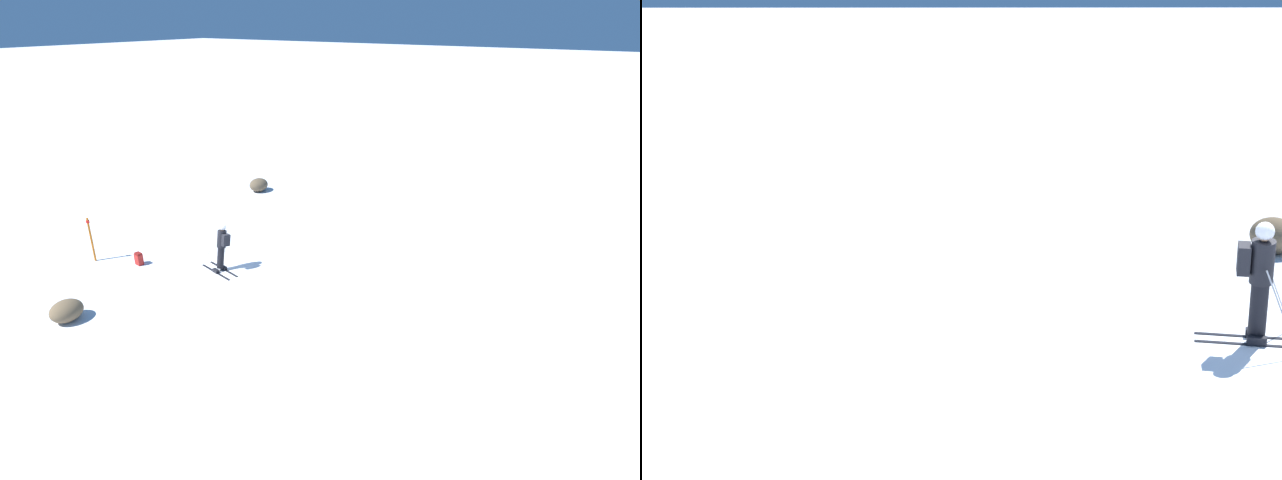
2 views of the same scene
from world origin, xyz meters
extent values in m
plane|color=white|center=(0.00, 0.00, 0.00)|extent=(300.00, 300.00, 0.00)
cube|color=black|center=(-0.05, 0.04, 0.01)|extent=(0.46, 1.75, 0.01)
cube|color=black|center=(0.31, -0.04, 0.01)|extent=(0.46, 1.75, 0.01)
cube|color=black|center=(-0.05, 0.04, 0.07)|extent=(0.20, 0.30, 0.12)
cube|color=black|center=(0.31, -0.04, 0.07)|extent=(0.20, 0.30, 0.12)
cylinder|color=black|center=(0.04, 0.02, 0.54)|extent=(0.44, 0.34, 0.86)
cylinder|color=black|center=(-0.07, 0.04, 1.27)|extent=(0.50, 0.43, 0.70)
sphere|color=tan|center=(-0.14, 0.06, 1.70)|extent=(0.31, 0.29, 0.27)
sphere|color=silver|center=(-0.15, 0.06, 1.73)|extent=(0.36, 0.33, 0.31)
cube|color=black|center=(-0.02, 0.30, 1.30)|extent=(0.38, 0.25, 0.48)
cylinder|color=#B7B7BC|center=(0.38, -0.36, 0.64)|extent=(0.53, 0.65, 1.28)
ellipsoid|color=brown|center=(5.24, -1.74, 0.34)|extent=(1.06, 0.90, 0.69)
camera|label=1|loc=(12.22, 12.32, 8.91)|focal=28.00mm
camera|label=2|loc=(-14.70, 4.47, 5.28)|focal=60.00mm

